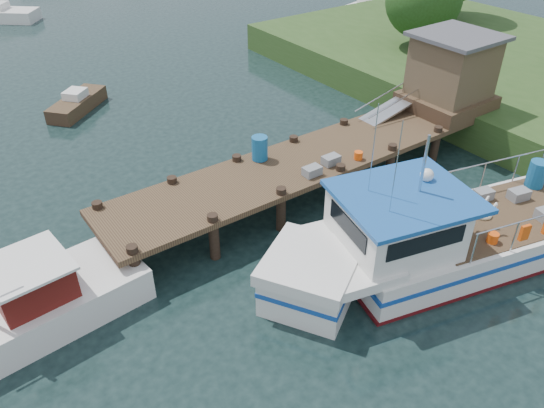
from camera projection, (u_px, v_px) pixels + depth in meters
ground_plane at (270, 206)px, 18.63m from camera, size 160.00×160.00×0.00m
dock at (407, 103)px, 20.52m from camera, size 16.60×3.00×4.78m
lobster_boat at (431, 241)px, 15.41m from camera, size 11.16×5.41×5.39m
work_boat at (3, 319)px, 13.28m from camera, size 7.89×2.97×4.13m
moored_rowboat at (77, 103)px, 25.14m from camera, size 3.44×3.20×1.02m
moored_c at (373, 7)px, 40.08m from camera, size 7.50×4.15×1.12m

